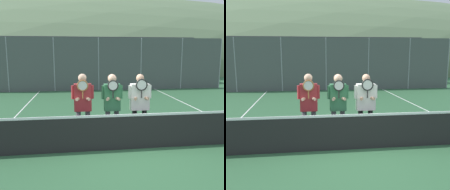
{
  "view_description": "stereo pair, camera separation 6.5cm",
  "coord_description": "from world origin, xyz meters",
  "views": [
    {
      "loc": [
        -1.34,
        -5.81,
        2.4
      ],
      "look_at": [
        -0.42,
        0.78,
        1.25
      ],
      "focal_mm": 40.0,
      "sensor_mm": 36.0,
      "label": 1
    },
    {
      "loc": [
        -1.28,
        -5.82,
        2.4
      ],
      "look_at": [
        -0.42,
        0.78,
        1.25
      ],
      "focal_mm": 40.0,
      "sensor_mm": 36.0,
      "label": 2
    }
  ],
  "objects": [
    {
      "name": "ground_plane",
      "position": [
        0.0,
        0.0,
        0.0
      ],
      "size": [
        120.0,
        120.0,
        0.0
      ],
      "primitive_type": "plane",
      "color": "#2D5B38"
    },
    {
      "name": "hill_distant",
      "position": [
        0.0,
        52.51,
        0.0
      ],
      "size": [
        132.14,
        73.41,
        25.69
      ],
      "color": "#5B7551",
      "rests_on": "ground_plane"
    },
    {
      "name": "clubhouse_building",
      "position": [
        -0.14,
        17.48,
        1.83
      ],
      "size": [
        17.43,
        5.5,
        3.63
      ],
      "color": "tan",
      "rests_on": "ground_plane"
    },
    {
      "name": "fence_back",
      "position": [
        0.0,
        9.89,
        1.65
      ],
      "size": [
        16.46,
        0.06,
        3.29
      ],
      "color": "gray",
      "rests_on": "ground_plane"
    },
    {
      "name": "tennis_net",
      "position": [
        0.0,
        0.0,
        0.47
      ],
      "size": [
        9.94,
        0.09,
        1.0
      ],
      "color": "gray",
      "rests_on": "ground_plane"
    },
    {
      "name": "court_line_left_sideline",
      "position": [
        -3.69,
        3.0,
        0.0
      ],
      "size": [
        0.05,
        16.0,
        0.01
      ],
      "primitive_type": "cube",
      "color": "white",
      "rests_on": "ground_plane"
    },
    {
      "name": "court_line_right_sideline",
      "position": [
        3.69,
        3.0,
        0.0
      ],
      "size": [
        0.05,
        16.0,
        0.01
      ],
      "primitive_type": "cube",
      "color": "white",
      "rests_on": "ground_plane"
    },
    {
      "name": "player_leftmost",
      "position": [
        -1.22,
        0.57,
        1.1
      ],
      "size": [
        0.58,
        0.34,
        1.86
      ],
      "color": "#56565B",
      "rests_on": "ground_plane"
    },
    {
      "name": "player_center_left",
      "position": [
        -0.45,
        0.54,
        1.09
      ],
      "size": [
        0.56,
        0.34,
        1.84
      ],
      "color": "#56565B",
      "rests_on": "ground_plane"
    },
    {
      "name": "player_center_right",
      "position": [
        0.29,
        0.51,
        1.1
      ],
      "size": [
        0.63,
        0.34,
        1.84
      ],
      "color": "black",
      "rests_on": "ground_plane"
    },
    {
      "name": "car_far_left",
      "position": [
        -4.53,
        12.63,
        0.9
      ],
      "size": [
        4.41,
        2.06,
        1.76
      ],
      "color": "slate",
      "rests_on": "ground_plane"
    },
    {
      "name": "car_left_of_center",
      "position": [
        0.84,
        12.8,
        0.95
      ],
      "size": [
        4.6,
        2.1,
        1.88
      ],
      "color": "black",
      "rests_on": "ground_plane"
    },
    {
      "name": "car_center",
      "position": [
        6.27,
        12.81,
        0.92
      ],
      "size": [
        4.51,
        2.04,
        1.8
      ],
      "color": "#285638",
      "rests_on": "ground_plane"
    }
  ]
}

